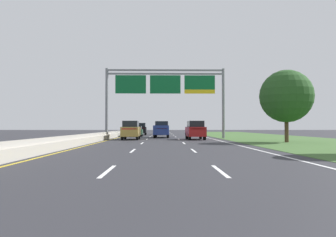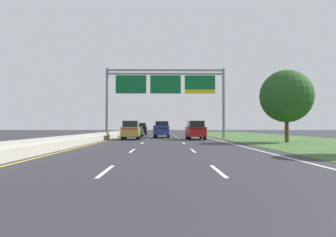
{
  "view_description": "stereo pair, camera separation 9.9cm",
  "coord_description": "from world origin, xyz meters",
  "px_view_note": "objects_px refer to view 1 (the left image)",
  "views": [
    {
      "loc": [
        -0.05,
        -0.17,
        1.46
      ],
      "look_at": [
        0.47,
        29.75,
        2.22
      ],
      "focal_mm": 34.57,
      "sensor_mm": 36.0,
      "label": 1
    },
    {
      "loc": [
        0.05,
        -0.18,
        1.46
      ],
      "look_at": [
        0.47,
        29.75,
        2.22
      ],
      "focal_mm": 34.57,
      "sensor_mm": 36.0,
      "label": 2
    }
  ],
  "objects_px": {
    "car_darkgreen_left_lane_sedan": "(136,131)",
    "pickup_truck_blue": "(162,130)",
    "car_red_right_lane_suv": "(195,130)",
    "roadside_tree_mid": "(286,96)",
    "car_gold_left_lane_suv": "(131,130)",
    "car_black_left_lane_suv": "(141,129)",
    "car_white_centre_lane_sedan": "(162,130)",
    "overhead_sign_gantry": "(165,88)"
  },
  "relations": [
    {
      "from": "car_black_left_lane_suv",
      "to": "car_white_centre_lane_sedan",
      "type": "bearing_deg",
      "value": -72.33
    },
    {
      "from": "car_darkgreen_left_lane_sedan",
      "to": "roadside_tree_mid",
      "type": "height_order",
      "value": "roadside_tree_mid"
    },
    {
      "from": "pickup_truck_blue",
      "to": "roadside_tree_mid",
      "type": "relative_size",
      "value": 0.81
    },
    {
      "from": "car_darkgreen_left_lane_sedan",
      "to": "car_red_right_lane_suv",
      "type": "height_order",
      "value": "car_red_right_lane_suv"
    },
    {
      "from": "car_gold_left_lane_suv",
      "to": "car_red_right_lane_suv",
      "type": "bearing_deg",
      "value": -91.44
    },
    {
      "from": "overhead_sign_gantry",
      "to": "pickup_truck_blue",
      "type": "relative_size",
      "value": 2.76
    },
    {
      "from": "car_gold_left_lane_suv",
      "to": "car_white_centre_lane_sedan",
      "type": "bearing_deg",
      "value": -9.73
    },
    {
      "from": "car_black_left_lane_suv",
      "to": "car_red_right_lane_suv",
      "type": "xyz_separation_m",
      "value": [
        7.55,
        -20.41,
        0.0
      ]
    },
    {
      "from": "car_black_left_lane_suv",
      "to": "roadside_tree_mid",
      "type": "relative_size",
      "value": 0.7
    },
    {
      "from": "car_darkgreen_left_lane_sedan",
      "to": "roadside_tree_mid",
      "type": "distance_m",
      "value": 23.75
    },
    {
      "from": "overhead_sign_gantry",
      "to": "pickup_truck_blue",
      "type": "height_order",
      "value": "overhead_sign_gantry"
    },
    {
      "from": "overhead_sign_gantry",
      "to": "car_black_left_lane_suv",
      "type": "relative_size",
      "value": 3.18
    },
    {
      "from": "pickup_truck_blue",
      "to": "car_white_centre_lane_sedan",
      "type": "relative_size",
      "value": 1.23
    },
    {
      "from": "car_gold_left_lane_suv",
      "to": "car_darkgreen_left_lane_sedan",
      "type": "bearing_deg",
      "value": 0.93
    },
    {
      "from": "car_darkgreen_left_lane_sedan",
      "to": "roadside_tree_mid",
      "type": "bearing_deg",
      "value": -139.73
    },
    {
      "from": "car_white_centre_lane_sedan",
      "to": "car_red_right_lane_suv",
      "type": "relative_size",
      "value": 0.93
    },
    {
      "from": "car_gold_left_lane_suv",
      "to": "car_darkgreen_left_lane_sedan",
      "type": "distance_m",
      "value": 10.69
    },
    {
      "from": "pickup_truck_blue",
      "to": "car_darkgreen_left_lane_sedan",
      "type": "xyz_separation_m",
      "value": [
        -3.76,
        4.22,
        -0.26
      ]
    },
    {
      "from": "car_white_centre_lane_sedan",
      "to": "roadside_tree_mid",
      "type": "bearing_deg",
      "value": -156.96
    },
    {
      "from": "pickup_truck_blue",
      "to": "car_red_right_lane_suv",
      "type": "relative_size",
      "value": 1.15
    },
    {
      "from": "car_black_left_lane_suv",
      "to": "pickup_truck_blue",
      "type": "bearing_deg",
      "value": -166.09
    },
    {
      "from": "pickup_truck_blue",
      "to": "car_darkgreen_left_lane_sedan",
      "type": "distance_m",
      "value": 5.65
    },
    {
      "from": "car_black_left_lane_suv",
      "to": "car_red_right_lane_suv",
      "type": "bearing_deg",
      "value": -160.74
    },
    {
      "from": "car_white_centre_lane_sedan",
      "to": "car_red_right_lane_suv",
      "type": "bearing_deg",
      "value": -168.99
    },
    {
      "from": "car_gold_left_lane_suv",
      "to": "roadside_tree_mid",
      "type": "distance_m",
      "value": 16.98
    },
    {
      "from": "car_darkgreen_left_lane_sedan",
      "to": "pickup_truck_blue",
      "type": "bearing_deg",
      "value": -138.96
    },
    {
      "from": "car_black_left_lane_suv",
      "to": "car_red_right_lane_suv",
      "type": "height_order",
      "value": "same"
    },
    {
      "from": "car_black_left_lane_suv",
      "to": "overhead_sign_gantry",
      "type": "bearing_deg",
      "value": -167.0
    },
    {
      "from": "pickup_truck_blue",
      "to": "roadside_tree_mid",
      "type": "height_order",
      "value": "roadside_tree_mid"
    },
    {
      "from": "overhead_sign_gantry",
      "to": "car_black_left_lane_suv",
      "type": "bearing_deg",
      "value": 104.04
    },
    {
      "from": "roadside_tree_mid",
      "to": "car_gold_left_lane_suv",
      "type": "bearing_deg",
      "value": 154.96
    },
    {
      "from": "car_gold_left_lane_suv",
      "to": "car_black_left_lane_suv",
      "type": "distance_m",
      "value": 20.31
    },
    {
      "from": "car_white_centre_lane_sedan",
      "to": "car_gold_left_lane_suv",
      "type": "height_order",
      "value": "car_gold_left_lane_suv"
    },
    {
      "from": "pickup_truck_blue",
      "to": "car_darkgreen_left_lane_sedan",
      "type": "relative_size",
      "value": 1.23
    },
    {
      "from": "car_gold_left_lane_suv",
      "to": "pickup_truck_blue",
      "type": "bearing_deg",
      "value": -28.86
    },
    {
      "from": "pickup_truck_blue",
      "to": "car_gold_left_lane_suv",
      "type": "bearing_deg",
      "value": 153.39
    },
    {
      "from": "car_red_right_lane_suv",
      "to": "car_darkgreen_left_lane_sedan",
      "type": "bearing_deg",
      "value": 34.09
    },
    {
      "from": "pickup_truck_blue",
      "to": "car_red_right_lane_suv",
      "type": "distance_m",
      "value": 7.62
    },
    {
      "from": "overhead_sign_gantry",
      "to": "car_white_centre_lane_sedan",
      "type": "height_order",
      "value": "overhead_sign_gantry"
    },
    {
      "from": "overhead_sign_gantry",
      "to": "car_gold_left_lane_suv",
      "type": "relative_size",
      "value": 3.19
    },
    {
      "from": "overhead_sign_gantry",
      "to": "car_darkgreen_left_lane_sedan",
      "type": "bearing_deg",
      "value": 121.07
    },
    {
      "from": "car_white_centre_lane_sedan",
      "to": "car_black_left_lane_suv",
      "type": "xyz_separation_m",
      "value": [
        -3.68,
        -1.25,
        0.28
      ]
    }
  ]
}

